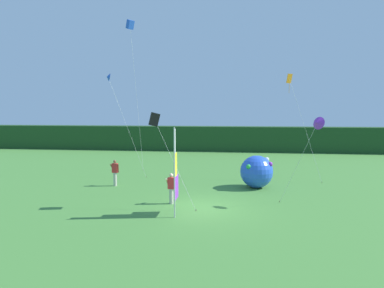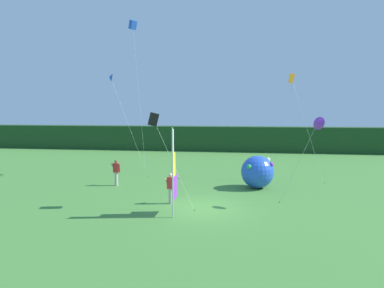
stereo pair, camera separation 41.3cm
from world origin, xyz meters
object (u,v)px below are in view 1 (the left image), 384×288
kite_black_box_0 (154,120)px  kite_orange_diamond_4 (292,87)px  inflatable_balloon (257,172)px  person_near_banner (115,172)px  kite_purple_delta_3 (317,123)px  banner_flag (176,174)px  kite_blue_box_1 (130,25)px  person_mid_field (171,188)px  kite_blue_delta_2 (108,78)px

kite_black_box_0 → kite_orange_diamond_4: 12.10m
inflatable_balloon → kite_black_box_0: bearing=-136.4°
person_near_banner → kite_purple_delta_3: 12.73m
banner_flag → person_near_banner: banner_flag is taller
kite_blue_box_1 → kite_purple_delta_3: bearing=-38.5°
person_mid_field → kite_black_box_0: 3.70m
kite_blue_delta_2 → kite_purple_delta_3: kite_blue_delta_2 is taller
banner_flag → kite_black_box_0: kite_black_box_0 is taller
person_mid_field → inflatable_balloon: size_ratio=0.79×
person_mid_field → kite_orange_diamond_4: 12.34m
kite_blue_box_1 → kite_orange_diamond_4: 13.87m
inflatable_balloon → kite_black_box_0: size_ratio=0.43×
kite_blue_box_1 → kite_blue_delta_2: 5.49m
person_near_banner → kite_orange_diamond_4: bearing=20.6°
person_mid_field → person_near_banner: bearing=139.4°
person_near_banner → kite_black_box_0: 6.81m
person_near_banner → kite_purple_delta_3: size_ratio=0.37×
banner_flag → person_mid_field: banner_flag is taller
kite_blue_delta_2 → person_mid_field: bearing=-50.9°
kite_black_box_0 → kite_blue_delta_2: (-5.46, 8.26, 2.87)m
person_near_banner → kite_purple_delta_3: (11.82, -3.32, 3.35)m
kite_blue_delta_2 → kite_orange_diamond_4: bearing=2.6°
kite_black_box_0 → kite_purple_delta_3: kite_black_box_0 is taller
kite_blue_box_1 → kite_orange_diamond_4: (12.61, -2.43, -5.22)m
person_near_banner → person_mid_field: (4.44, -3.80, -0.05)m
kite_blue_box_1 → kite_blue_delta_2: kite_blue_box_1 is taller
person_mid_field → inflatable_balloon: bearing=43.5°
banner_flag → inflatable_balloon: 7.65m
inflatable_balloon → person_mid_field: bearing=-136.5°
inflatable_balloon → kite_orange_diamond_4: kite_orange_diamond_4 is taller
kite_blue_delta_2 → kite_purple_delta_3: 15.60m
person_mid_field → kite_black_box_0: kite_black_box_0 is taller
kite_purple_delta_3 → person_near_banner: bearing=164.3°
kite_orange_diamond_4 → person_near_banner: bearing=-159.4°
person_near_banner → person_mid_field: person_near_banner is taller
kite_blue_box_1 → kite_purple_delta_3: size_ratio=2.65×
banner_flag → kite_black_box_0: bearing=134.3°
inflatable_balloon → kite_blue_delta_2: kite_blue_delta_2 is taller
person_mid_field → kite_blue_delta_2: (-6.17, 7.59, 6.44)m
person_mid_field → kite_orange_diamond_4: (7.25, 8.19, 5.72)m
kite_purple_delta_3 → kite_orange_diamond_4: bearing=91.0°
banner_flag → inflatable_balloon: bearing=57.7°
inflatable_balloon → kite_purple_delta_3: 5.78m
kite_black_box_0 → kite_blue_delta_2: 10.31m
banner_flag → kite_orange_diamond_4: (6.66, 10.19, 4.59)m
kite_black_box_0 → kite_purple_delta_3: (8.08, 1.16, -0.17)m
inflatable_balloon → kite_blue_delta_2: (-10.82, 3.17, 6.27)m
person_mid_field → kite_purple_delta_3: 8.14m
person_near_banner → person_mid_field: size_ratio=1.05×
banner_flag → person_near_banner: (-5.03, 5.80, -1.08)m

